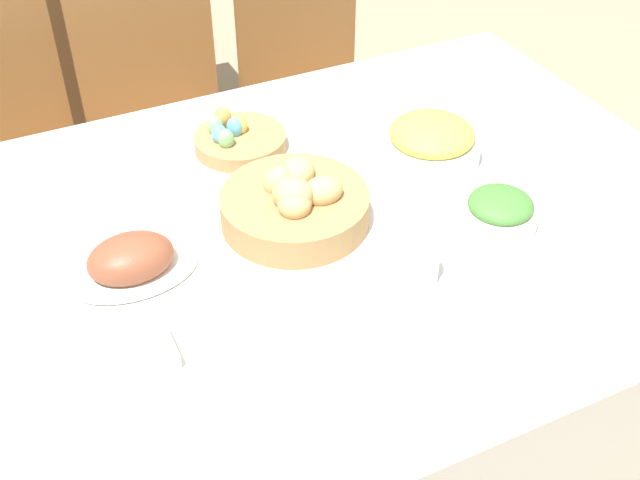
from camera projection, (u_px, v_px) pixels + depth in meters
ground_plane at (306, 461)px, 2.07m from camera, size 12.00×12.00×0.00m
dining_table at (304, 361)px, 1.82m from camera, size 1.72×1.18×0.76m
chair_far_left at (11, 151)px, 2.25m from camera, size 0.47×0.47×0.98m
chair_far_right at (315, 81)px, 2.57m from camera, size 0.44×0.44×0.98m
chair_far_center at (163, 116)px, 2.40m from camera, size 0.43×0.43×0.98m
sideboard at (33, 43)px, 2.90m from camera, size 1.17×0.44×0.93m
bread_basket at (294, 204)px, 1.57m from camera, size 0.30×0.30×0.12m
egg_basket at (236, 139)px, 1.79m from camera, size 0.21×0.21×0.08m
ham_platter at (131, 261)px, 1.47m from camera, size 0.25×0.17×0.08m
green_salad_bowl at (499, 212)px, 1.56m from camera, size 0.15×0.15×0.08m
pineapple_bowl at (431, 141)px, 1.75m from camera, size 0.22×0.22×0.10m
dinner_plate at (345, 385)px, 1.27m from camera, size 0.23×0.23×0.01m
fork at (262, 417)px, 1.22m from camera, size 0.01×0.17×0.00m
knife at (421, 357)px, 1.32m from camera, size 0.01×0.17×0.00m
spoon at (437, 352)px, 1.33m from camera, size 0.01×0.17×0.00m
drinking_cup at (420, 260)px, 1.44m from camera, size 0.07×0.07×0.09m
butter_dish at (134, 358)px, 1.30m from camera, size 0.13×0.08×0.03m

